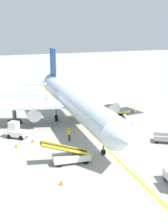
{
  "coord_description": "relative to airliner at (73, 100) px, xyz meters",
  "views": [
    {
      "loc": [
        -18.08,
        -25.36,
        12.71
      ],
      "look_at": [
        -0.46,
        7.13,
        2.5
      ],
      "focal_mm": 45.69,
      "sensor_mm": 36.0,
      "label": 1
    }
  ],
  "objects": [
    {
      "name": "ground_crew_marshaller",
      "position": [
        -3.74,
        -6.47,
        -2.51
      ],
      "size": [
        0.36,
        0.24,
        1.7
      ],
      "color": "#26262D",
      "rests_on": "ground"
    },
    {
      "name": "safety_cone_wingtip_left",
      "position": [
        -7.81,
        -4.69,
        -3.2
      ],
      "size": [
        0.36,
        0.36,
        0.44
      ],
      "primitive_type": "cone",
      "color": "orange",
      "rests_on": "ground"
    },
    {
      "name": "airliner",
      "position": [
        0.0,
        0.0,
        0.0
      ],
      "size": [
        28.13,
        35.19,
        10.1
      ],
      "color": "silver",
      "rests_on": "ground"
    },
    {
      "name": "baggage_cart_loaded",
      "position": [
        6.29,
        -12.41,
        -2.95
      ],
      "size": [
        3.4,
        3.03,
        0.94
      ],
      "color": "#A5A5A8",
      "rests_on": "ground"
    },
    {
      "name": "taxi_line_yellow",
      "position": [
        -0.1,
        -5.67,
        -3.41
      ],
      "size": [
        14.96,
        78.7,
        0.01
      ],
      "primitive_type": "cube",
      "rotation": [
        0.0,
        0.0,
        -0.18
      ],
      "color": "yellow",
      "rests_on": "ground"
    },
    {
      "name": "belt_loader_aft_hold",
      "position": [
        6.57,
        -3.44,
        -2.64
      ],
      "size": [
        2.38,
        5.16,
        2.59
      ],
      "color": "silver",
      "rests_on": "ground"
    },
    {
      "name": "belt_loader_forward_hold",
      "position": [
        -6.26,
        -12.02,
        -2.64
      ],
      "size": [
        5.16,
        2.34,
        2.59
      ],
      "color": "silver",
      "rests_on": "ground"
    },
    {
      "name": "ground_plane",
      "position": [
        0.36,
        -10.67,
        -3.42
      ],
      "size": [
        300.0,
        300.0,
        0.0
      ],
      "primitive_type": "plane",
      "color": "#9E9B93"
    },
    {
      "name": "safety_cone_nose_left",
      "position": [
        -8.89,
        -15.58,
        -3.2
      ],
      "size": [
        0.36,
        0.36,
        0.44
      ],
      "primitive_type": "cone",
      "color": "orange",
      "rests_on": "ground"
    },
    {
      "name": "safety_cone_nose_right",
      "position": [
        -10.01,
        -5.37,
        -3.2
      ],
      "size": [
        0.36,
        0.36,
        0.44
      ],
      "primitive_type": "cone",
      "color": "orange",
      "rests_on": "ground"
    },
    {
      "name": "baggage_tug_near_wing",
      "position": [
        -9.13,
        -2.29,
        -2.49
      ],
      "size": [
        2.61,
        2.62,
        2.1
      ],
      "color": "silver",
      "rests_on": "ground"
    }
  ]
}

